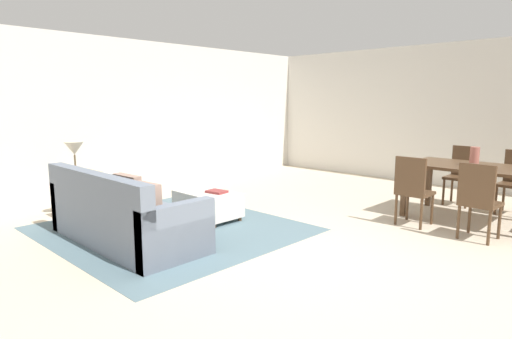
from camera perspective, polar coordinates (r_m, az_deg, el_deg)
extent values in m
plane|color=beige|center=(4.61, 7.10, -11.69)|extent=(10.80, 10.80, 0.00)
cube|color=silver|center=(8.85, 27.30, 6.29)|extent=(9.00, 0.12, 2.70)
cube|color=silver|center=(8.11, -16.81, 6.74)|extent=(0.12, 11.00, 2.70)
cube|color=slate|center=(5.70, -11.14, -7.67)|extent=(3.00, 2.80, 0.01)
cube|color=slate|center=(5.29, -16.71, -6.89)|extent=(2.14, 0.88, 0.42)
cube|color=slate|center=(5.03, -20.53, -2.86)|extent=(2.14, 0.16, 0.44)
cube|color=slate|center=(6.13, -21.35, -3.98)|extent=(0.14, 0.88, 0.62)
cube|color=slate|center=(4.44, -10.37, -8.35)|extent=(0.14, 0.88, 0.62)
cube|color=beige|center=(5.70, -20.85, -1.89)|extent=(0.37, 0.13, 0.37)
cube|color=silver|center=(5.33, -18.94, -2.54)|extent=(0.37, 0.13, 0.37)
cube|color=gray|center=(4.97, -16.53, -2.98)|extent=(0.41, 0.14, 0.41)
cube|color=gray|center=(4.62, -14.12, -4.00)|extent=(0.38, 0.12, 0.38)
cube|color=silver|center=(6.04, -6.41, -4.45)|extent=(0.91, 0.56, 0.32)
cylinder|color=#513823|center=(6.54, -7.10, -5.14)|extent=(0.05, 0.05, 0.06)
cylinder|color=#513823|center=(5.95, -2.15, -6.53)|extent=(0.05, 0.05, 0.06)
cylinder|color=#513823|center=(6.27, -10.38, -5.85)|extent=(0.05, 0.05, 0.06)
cylinder|color=#513823|center=(5.65, -5.53, -7.41)|extent=(0.05, 0.05, 0.06)
cube|color=brown|center=(6.43, -22.66, -1.37)|extent=(0.40, 0.40, 0.03)
cylinder|color=brown|center=(6.70, -21.77, -3.34)|extent=(0.04, 0.04, 0.53)
cylinder|color=brown|center=(6.40, -20.51, -3.83)|extent=(0.04, 0.04, 0.53)
cylinder|color=brown|center=(6.57, -24.47, -3.74)|extent=(0.04, 0.04, 0.53)
cylinder|color=brown|center=(6.26, -23.31, -4.27)|extent=(0.04, 0.04, 0.53)
cylinder|color=brown|center=(6.42, -22.68, -1.13)|extent=(0.16, 0.16, 0.02)
cylinder|color=brown|center=(6.40, -22.77, 0.39)|extent=(0.02, 0.02, 0.32)
cone|color=beige|center=(6.37, -22.91, 2.61)|extent=(0.26, 0.26, 0.18)
cube|color=#513823|center=(6.55, 26.61, 0.32)|extent=(1.59, 0.98, 0.04)
cube|color=#513823|center=(7.26, 21.90, -1.64)|extent=(0.07, 0.07, 0.72)
cube|color=#513823|center=(6.48, 18.99, -2.72)|extent=(0.07, 0.07, 0.72)
cube|color=#513823|center=(6.05, 20.28, -2.91)|extent=(0.40, 0.40, 0.04)
cube|color=#513823|center=(5.85, 19.70, -0.75)|extent=(0.40, 0.04, 0.47)
cylinder|color=#513823|center=(6.32, 19.38, -4.46)|extent=(0.04, 0.04, 0.41)
cylinder|color=#513823|center=(6.19, 22.25, -4.90)|extent=(0.04, 0.04, 0.41)
cylinder|color=#513823|center=(6.02, 18.02, -5.06)|extent=(0.04, 0.04, 0.41)
cylinder|color=#513823|center=(5.89, 21.00, -5.54)|extent=(0.04, 0.04, 0.41)
cube|color=#513823|center=(5.74, 27.55, -4.02)|extent=(0.42, 0.42, 0.04)
cube|color=#513823|center=(5.53, 27.13, -1.77)|extent=(0.40, 0.06, 0.47)
cylinder|color=#513823|center=(6.00, 26.40, -5.61)|extent=(0.04, 0.04, 0.41)
cylinder|color=#513823|center=(5.90, 29.50, -6.09)|extent=(0.04, 0.04, 0.41)
cylinder|color=#513823|center=(5.69, 25.19, -6.29)|extent=(0.04, 0.04, 0.41)
cylinder|color=#513823|center=(5.59, 28.45, -6.82)|extent=(0.04, 0.04, 0.41)
cube|color=#513823|center=(7.48, 25.34, -1.02)|extent=(0.41, 0.41, 0.04)
cube|color=#513823|center=(7.61, 25.93, 1.05)|extent=(0.40, 0.05, 0.47)
cylinder|color=#513823|center=(7.31, 26.03, -3.09)|extent=(0.04, 0.04, 0.41)
cylinder|color=#513823|center=(7.42, 23.55, -2.75)|extent=(0.04, 0.04, 0.41)
cylinder|color=#513823|center=(7.62, 26.86, -2.67)|extent=(0.04, 0.04, 0.41)
cylinder|color=#513823|center=(7.73, 24.47, -2.35)|extent=(0.04, 0.04, 0.41)
cylinder|color=#513823|center=(7.14, 29.13, -3.59)|extent=(0.04, 0.04, 0.41)
cylinder|color=#513823|center=(7.46, 29.91, -3.15)|extent=(0.04, 0.04, 0.41)
cylinder|color=#B26659|center=(6.50, 26.93, 1.55)|extent=(0.12, 0.12, 0.26)
cube|color=maroon|center=(5.94, -5.22, -2.92)|extent=(0.29, 0.24, 0.03)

